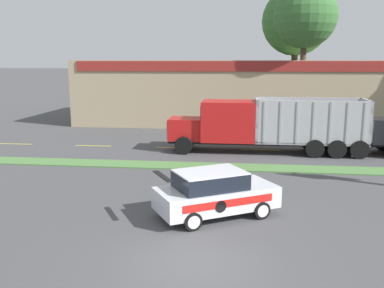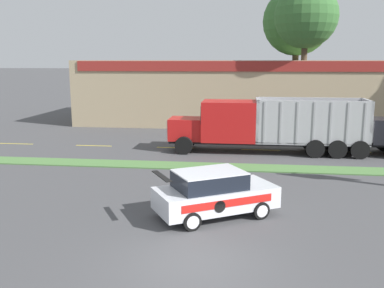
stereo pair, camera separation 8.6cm
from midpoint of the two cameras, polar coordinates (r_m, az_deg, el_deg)
The scene contains 12 objects.
ground_plane at distance 12.14m, azimuth 0.50°, elevation -15.66°, with size 600.00×600.00×0.00m, color #474749.
grass_verge at distance 22.32m, azimuth 3.69°, elevation -3.04°, with size 120.00×1.54×0.06m, color #517F42.
centre_line_2 at distance 30.89m, azimuth -22.34°, elevation 0.04°, with size 2.40×0.14×0.01m, color yellow.
centre_line_3 at distance 28.64m, azimuth -12.88°, elevation -0.21°, with size 2.40×0.14×0.01m, color yellow.
centre_line_4 at distance 27.29m, azimuth -2.15°, elevation -0.49°, with size 2.40×0.14×0.01m, color yellow.
centre_line_5 at distance 26.97m, azimuth 9.25°, elevation -0.76°, with size 2.40×0.14×0.01m, color yellow.
centre_line_6 at distance 27.72m, azimuth 20.47°, elevation -1.01°, with size 2.40×0.14×0.01m, color yellow.
dump_truck_lead at distance 26.01m, azimuth 7.69°, elevation 2.41°, with size 11.70×2.66×3.25m.
rally_car at distance 15.22m, azimuth 3.12°, elevation -6.55°, with size 4.61×3.77×1.70m.
store_building_backdrop at distance 40.09m, azimuth 8.05°, elevation 7.06°, with size 29.96×12.10×5.49m.
tree_behind_centre at distance 39.75m, azimuth 13.94°, elevation 16.42°, with size 5.91×5.91×13.27m.
tree_behind_far_right at distance 34.96m, azimuth 15.07°, elevation 16.85°, with size 4.84×4.84×12.41m.
Camera 2 is at (1.27, -10.77, 5.45)m, focal length 40.00 mm.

